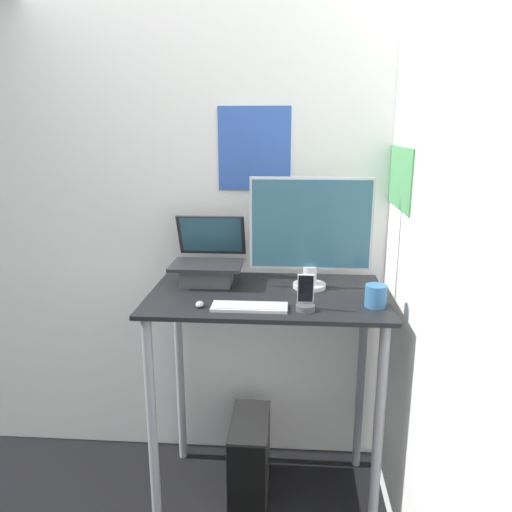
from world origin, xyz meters
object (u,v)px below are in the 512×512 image
mouse (200,304)px  cell_phone (305,301)px  keyboard (249,307)px  monitor (311,232)px  laptop (208,266)px  computer_tower (250,455)px

mouse → cell_phone: (0.46, -0.01, 0.03)m
keyboard → cell_phone: size_ratio=2.03×
monitor → cell_phone: (-0.03, -0.31, -0.23)m
laptop → mouse: (0.02, -0.35, -0.07)m
keyboard → cell_phone: cell_phone is taller
cell_phone → mouse: bearing=179.3°
computer_tower → cell_phone: bearing=-43.9°
laptop → computer_tower: size_ratio=0.85×
monitor → keyboard: 0.49m
mouse → computer_tower: bearing=51.9°
keyboard → computer_tower: (-0.02, 0.25, -0.92)m
cell_phone → monitor: bearing=85.1°
laptop → mouse: bearing=-86.4°
monitor → mouse: 0.63m
keyboard → computer_tower: keyboard is taller
laptop → keyboard: bearing=-56.3°
mouse → computer_tower: (0.19, 0.25, -0.93)m
laptop → monitor: (0.51, -0.05, 0.19)m
monitor → mouse: monitor is taller
keyboard → cell_phone: bearing=-0.2°
keyboard → mouse: mouse is taller
cell_phone → computer_tower: size_ratio=0.39×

